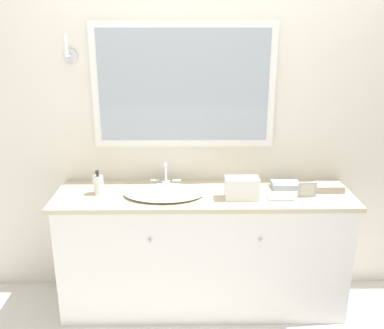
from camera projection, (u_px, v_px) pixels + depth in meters
The scene contains 9 objects.
wall_back at pixel (202, 118), 2.93m from camera, with size 8.00×0.18×2.55m.
vanity_counter at pixel (203, 250), 2.93m from camera, with size 1.95×0.52×0.84m.
sink_basin at pixel (164, 192), 2.77m from camera, with size 0.52×0.39×0.16m.
soap_bottle at pixel (98, 185), 2.77m from camera, with size 0.07×0.07×0.16m.
appliance_box at pixel (242, 188), 2.70m from camera, with size 0.21×0.11×0.14m.
picture_frame at pixel (307, 190), 2.72m from camera, with size 0.11×0.01×0.10m.
hand_towel_near_sink at pixel (286, 185), 2.89m from camera, with size 0.18×0.12×0.04m.
hand_towel_far_corner at pixel (328, 187), 2.84m from camera, with size 0.18×0.12×0.05m.
metal_tray at pixel (279, 197), 2.73m from camera, with size 0.16×0.11×0.01m.
Camera 1 is at (-0.11, -2.31, 1.90)m, focal length 40.00 mm.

